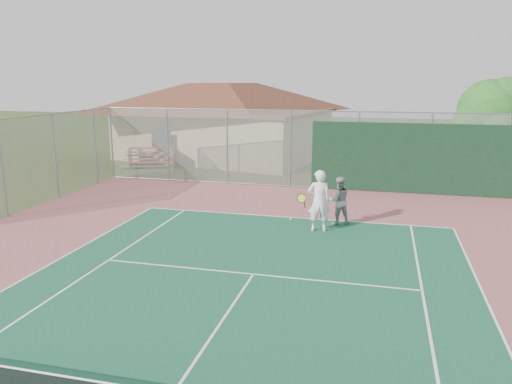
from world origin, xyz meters
TOP-DOWN VIEW (x-y plane):
  - back_fence at (2.11, 16.98)m, footprint 20.08×0.11m
  - side_fence_left at (-10.00, 12.50)m, footprint 0.08×9.00m
  - clubhouse at (-6.64, 24.54)m, footprint 14.21×10.99m
  - bleachers at (-9.56, 20.41)m, footprint 3.29×2.49m
  - tree at (7.93, 20.35)m, footprint 3.57×3.38m
  - player_white_front at (1.12, 10.54)m, footprint 1.09×0.69m
  - player_grey_back at (1.69, 11.49)m, footprint 0.98×0.88m

SIDE VIEW (x-z plane):
  - bleachers at x=-9.56m, z-range 0.03..1.07m
  - player_grey_back at x=1.69m, z-range 0.00..1.65m
  - player_white_front at x=1.12m, z-range 0.00..2.03m
  - back_fence at x=2.11m, z-range -0.09..3.43m
  - side_fence_left at x=-10.00m, z-range 0.00..3.50m
  - clubhouse at x=-6.64m, z-range 0.04..5.52m
  - tree at x=7.93m, z-range 0.78..5.76m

